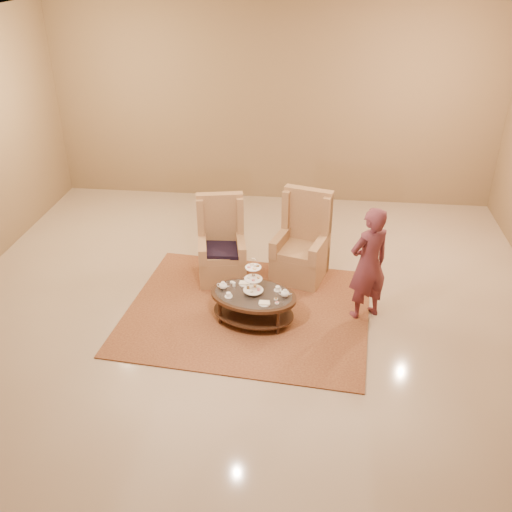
# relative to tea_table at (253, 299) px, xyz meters

# --- Properties ---
(ground) EXTENTS (8.00, 8.00, 0.00)m
(ground) POSITION_rel_tea_table_xyz_m (-0.11, 0.09, -0.34)
(ground) COLOR tan
(ground) RESTS_ON ground
(ceiling) EXTENTS (8.00, 8.00, 0.02)m
(ceiling) POSITION_rel_tea_table_xyz_m (-0.11, 0.09, -0.34)
(ceiling) COLOR white
(ceiling) RESTS_ON ground
(wall_back) EXTENTS (8.00, 0.04, 3.50)m
(wall_back) POSITION_rel_tea_table_xyz_m (-0.11, 4.09, 1.41)
(wall_back) COLOR #8A6D4B
(wall_back) RESTS_ON ground
(rug) EXTENTS (3.36, 2.88, 0.02)m
(rug) POSITION_rel_tea_table_xyz_m (-0.10, 0.20, -0.33)
(rug) COLOR #955F35
(rug) RESTS_ON ground
(tea_table) EXTENTS (1.23, 0.96, 0.93)m
(tea_table) POSITION_rel_tea_table_xyz_m (0.00, 0.00, 0.00)
(tea_table) COLOR black
(tea_table) RESTS_ON ground
(armchair_left) EXTENTS (0.78, 0.80, 1.22)m
(armchair_left) POSITION_rel_tea_table_xyz_m (-0.59, 1.08, 0.08)
(armchair_left) COLOR #A97A4F
(armchair_left) RESTS_ON ground
(armchair_right) EXTENTS (0.86, 0.88, 1.28)m
(armchair_right) POSITION_rel_tea_table_xyz_m (0.56, 1.23, 0.09)
(armchair_right) COLOR #A97A4F
(armchair_right) RESTS_ON ground
(person) EXTENTS (0.67, 0.61, 1.54)m
(person) POSITION_rel_tea_table_xyz_m (1.42, 0.28, 0.43)
(person) COLOR brown
(person) RESTS_ON ground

